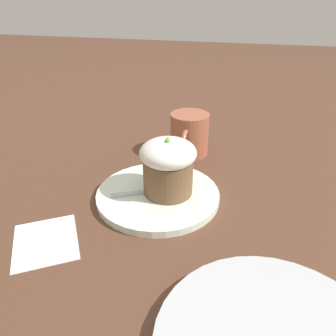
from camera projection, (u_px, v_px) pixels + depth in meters
ground_plane at (158, 198)px, 0.61m from camera, size 4.00×4.00×0.00m
dessert_plate at (158, 195)px, 0.60m from camera, size 0.22×0.22×0.01m
carrot_cake at (168, 165)px, 0.57m from camera, size 0.10×0.10×0.11m
spoon at (150, 191)px, 0.60m from camera, size 0.07×0.10×0.01m
coffee_cup at (189, 135)px, 0.74m from camera, size 0.12×0.09×0.10m
paper_napkin at (46, 241)px, 0.50m from camera, size 0.14×0.14×0.00m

